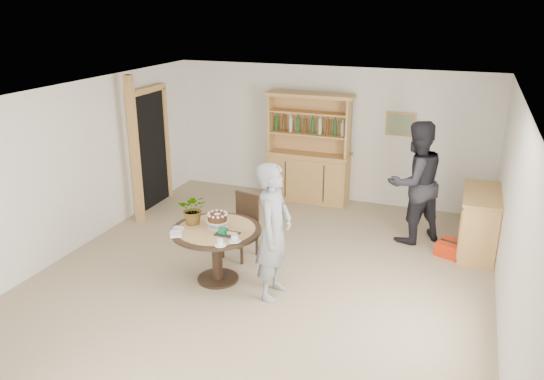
{
  "coord_description": "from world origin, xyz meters",
  "views": [
    {
      "loc": [
        2.39,
        -5.93,
        3.58
      ],
      "look_at": [
        -0.1,
        0.74,
        1.05
      ],
      "focal_mm": 35.0,
      "sensor_mm": 36.0,
      "label": 1
    }
  ],
  "objects_px": {
    "dining_chair": "(243,221)",
    "dining_table": "(217,239)",
    "red_suitcase": "(458,250)",
    "hutch": "(309,165)",
    "sideboard": "(479,222)",
    "adult_person": "(415,182)",
    "teen_boy": "(274,232)"
  },
  "relations": [
    {
      "from": "sideboard",
      "to": "adult_person",
      "type": "relative_size",
      "value": 0.65
    },
    {
      "from": "adult_person",
      "to": "red_suitcase",
      "type": "height_order",
      "value": "adult_person"
    },
    {
      "from": "dining_table",
      "to": "red_suitcase",
      "type": "xyz_separation_m",
      "value": [
        3.05,
        1.88,
        -0.5
      ]
    },
    {
      "from": "hutch",
      "to": "teen_boy",
      "type": "relative_size",
      "value": 1.15
    },
    {
      "from": "adult_person",
      "to": "red_suitcase",
      "type": "distance_m",
      "value": 1.2
    },
    {
      "from": "sideboard",
      "to": "hutch",
      "type": "bearing_deg",
      "value": 157.79
    },
    {
      "from": "sideboard",
      "to": "teen_boy",
      "type": "bearing_deg",
      "value": -136.99
    },
    {
      "from": "dining_chair",
      "to": "teen_boy",
      "type": "height_order",
      "value": "teen_boy"
    },
    {
      "from": "sideboard",
      "to": "dining_chair",
      "type": "height_order",
      "value": "dining_chair"
    },
    {
      "from": "dining_chair",
      "to": "dining_table",
      "type": "bearing_deg",
      "value": -76.15
    },
    {
      "from": "red_suitcase",
      "to": "adult_person",
      "type": "bearing_deg",
      "value": 173.71
    },
    {
      "from": "sideboard",
      "to": "dining_table",
      "type": "xyz_separation_m",
      "value": [
        -3.29,
        -2.17,
        0.13
      ]
    },
    {
      "from": "hutch",
      "to": "red_suitcase",
      "type": "distance_m",
      "value": 3.25
    },
    {
      "from": "sideboard",
      "to": "adult_person",
      "type": "height_order",
      "value": "adult_person"
    },
    {
      "from": "hutch",
      "to": "dining_chair",
      "type": "relative_size",
      "value": 2.16
    },
    {
      "from": "sideboard",
      "to": "teen_boy",
      "type": "relative_size",
      "value": 0.71
    },
    {
      "from": "dining_chair",
      "to": "teen_boy",
      "type": "distance_m",
      "value": 1.29
    },
    {
      "from": "hutch",
      "to": "sideboard",
      "type": "relative_size",
      "value": 1.62
    },
    {
      "from": "dining_table",
      "to": "teen_boy",
      "type": "xyz_separation_m",
      "value": [
        0.85,
        -0.1,
        0.28
      ]
    },
    {
      "from": "teen_boy",
      "to": "hutch",
      "type": "bearing_deg",
      "value": 10.01
    },
    {
      "from": "hutch",
      "to": "adult_person",
      "type": "bearing_deg",
      "value": -29.74
    },
    {
      "from": "sideboard",
      "to": "dining_chair",
      "type": "distance_m",
      "value": 3.53
    },
    {
      "from": "dining_table",
      "to": "dining_chair",
      "type": "relative_size",
      "value": 1.27
    },
    {
      "from": "dining_table",
      "to": "red_suitcase",
      "type": "relative_size",
      "value": 1.71
    },
    {
      "from": "hutch",
      "to": "dining_table",
      "type": "bearing_deg",
      "value": -94.15
    },
    {
      "from": "hutch",
      "to": "dining_table",
      "type": "xyz_separation_m",
      "value": [
        -0.25,
        -3.42,
        -0.08
      ]
    },
    {
      "from": "sideboard",
      "to": "red_suitcase",
      "type": "distance_m",
      "value": 0.53
    },
    {
      "from": "hutch",
      "to": "dining_table",
      "type": "distance_m",
      "value": 3.43
    },
    {
      "from": "hutch",
      "to": "dining_chair",
      "type": "distance_m",
      "value": 2.6
    },
    {
      "from": "hutch",
      "to": "red_suitcase",
      "type": "xyz_separation_m",
      "value": [
        2.8,
        -1.54,
        -0.59
      ]
    },
    {
      "from": "sideboard",
      "to": "red_suitcase",
      "type": "xyz_separation_m",
      "value": [
        -0.24,
        -0.3,
        -0.37
      ]
    },
    {
      "from": "hutch",
      "to": "red_suitcase",
      "type": "relative_size",
      "value": 2.91
    }
  ]
}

